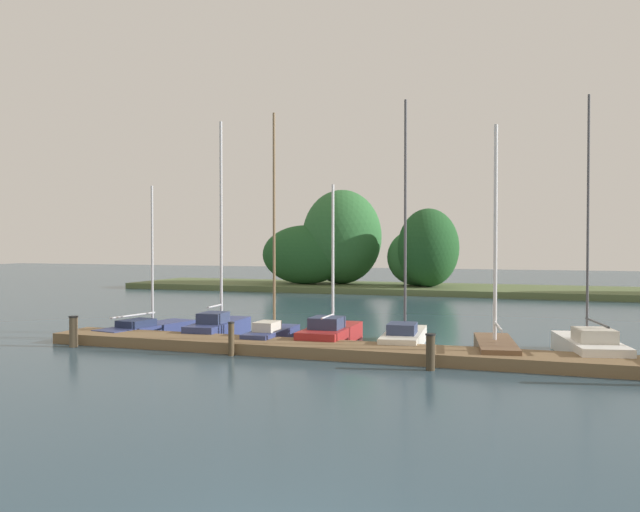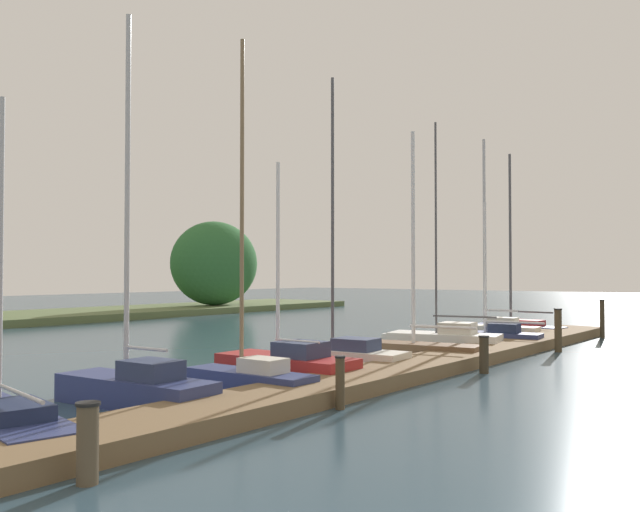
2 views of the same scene
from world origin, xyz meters
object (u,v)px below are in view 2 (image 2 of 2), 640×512
at_px(mooring_piling_0, 88,443).
at_px(mooring_piling_3, 558,330).
at_px(sailboat_1, 132,383).
at_px(sailboat_8, 489,326).
at_px(mooring_piling_4, 602,319).
at_px(sailboat_2, 246,373).
at_px(sailboat_7, 490,336).
at_px(sailboat_3, 283,364).
at_px(sailboat_9, 515,325).
at_px(sailboat_5, 417,346).
at_px(sailboat_6, 441,339).
at_px(sailboat_0, 2,418).
at_px(mooring_piling_2, 484,354).
at_px(sailboat_4, 338,354).
at_px(mooring_piling_1, 340,382).

height_order(mooring_piling_0, mooring_piling_3, mooring_piling_3).
relative_size(sailboat_1, sailboat_8, 0.97).
bearing_deg(mooring_piling_0, sailboat_8, 10.04).
height_order(mooring_piling_3, mooring_piling_4, mooring_piling_4).
xyz_separation_m(sailboat_1, mooring_piling_3, (14.39, -3.80, 0.29)).
relative_size(sailboat_2, sailboat_7, 1.51).
relative_size(sailboat_3, mooring_piling_0, 5.32).
height_order(sailboat_1, sailboat_2, sailboat_2).
xyz_separation_m(sailboat_1, sailboat_9, (19.92, -0.15, -0.06)).
relative_size(sailboat_5, mooring_piling_4, 4.49).
bearing_deg(sailboat_5, sailboat_8, -91.98).
bearing_deg(sailboat_6, sailboat_0, 78.01).
bearing_deg(sailboat_8, mooring_piling_2, 108.42).
bearing_deg(mooring_piling_4, sailboat_6, 157.47).
distance_m(sailboat_8, sailboat_9, 2.39).
xyz_separation_m(sailboat_4, sailboat_9, (13.01, -0.05, -0.00)).
bearing_deg(sailboat_2, sailboat_7, -92.80).
bearing_deg(sailboat_2, sailboat_8, -87.76).
bearing_deg(mooring_piling_2, sailboat_9, 17.54).
distance_m(sailboat_0, sailboat_3, 7.21).
bearing_deg(sailboat_2, sailboat_6, -88.58).
xyz_separation_m(sailboat_2, sailboat_3, (1.94, 0.59, -0.04)).
bearing_deg(sailboat_7, sailboat_1, 77.91).
distance_m(sailboat_0, sailboat_2, 5.29).
height_order(sailboat_3, mooring_piling_0, sailboat_3).
xyz_separation_m(sailboat_8, sailboat_9, (2.38, -0.16, -0.10)).
bearing_deg(sailboat_1, mooring_piling_3, -108.43).
distance_m(sailboat_3, sailboat_9, 15.52).
height_order(sailboat_0, sailboat_2, sailboat_2).
bearing_deg(sailboat_7, mooring_piling_3, 164.27).
bearing_deg(sailboat_8, sailboat_0, 86.85).
height_order(sailboat_1, sailboat_3, sailboat_1).
distance_m(sailboat_3, sailboat_8, 13.14).
relative_size(sailboat_1, mooring_piling_2, 7.97).
relative_size(sailboat_0, sailboat_9, 0.71).
relative_size(mooring_piling_2, mooring_piling_4, 0.63).
xyz_separation_m(sailboat_5, sailboat_8, (7.66, 0.94, 0.10)).
height_order(sailboat_1, sailboat_7, sailboat_1).
xyz_separation_m(sailboat_0, sailboat_6, (15.36, -0.06, 0.12)).
relative_size(sailboat_2, mooring_piling_3, 5.42).
bearing_deg(sailboat_7, sailboat_3, 77.08).
distance_m(sailboat_1, mooring_piling_1, 4.17).
height_order(sailboat_5, mooring_piling_1, sailboat_5).
relative_size(sailboat_6, mooring_piling_0, 7.70).
height_order(sailboat_3, sailboat_7, sailboat_3).
bearing_deg(sailboat_6, mooring_piling_0, 89.90).
height_order(sailboat_4, sailboat_5, sailboat_4).
height_order(sailboat_8, mooring_piling_3, sailboat_8).
distance_m(mooring_piling_0, mooring_piling_3, 17.85).
bearing_deg(sailboat_9, sailboat_8, 90.42).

